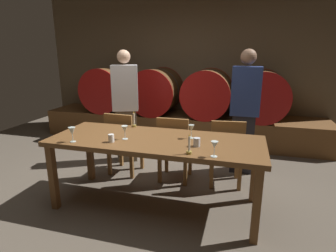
{
  "coord_description": "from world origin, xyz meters",
  "views": [
    {
      "loc": [
        1.16,
        -2.77,
        1.66
      ],
      "look_at": [
        0.34,
        0.15,
        0.83
      ],
      "focal_mm": 29.09,
      "sensor_mm": 36.0,
      "label": 1
    }
  ],
  "objects": [
    {
      "name": "wine_glass_center_right",
      "position": [
        0.65,
        -0.05,
        0.88
      ],
      "size": [
        0.06,
        0.06,
        0.15
      ],
      "color": "silver",
      "rests_on": "dining_table"
    },
    {
      "name": "chair_right",
      "position": [
        1.0,
        0.48,
        0.49
      ],
      "size": [
        0.45,
        0.45,
        0.88
      ],
      "rotation": [
        0.0,
        0.0,
        3.28
      ],
      "color": "brown",
      "rests_on": "ground"
    },
    {
      "name": "candle_left",
      "position": [
        -0.11,
        0.2,
        0.83
      ],
      "size": [
        0.05,
        0.05,
        0.19
      ],
      "color": "olive",
      "rests_on": "dining_table"
    },
    {
      "name": "wine_barrel_center_right",
      "position": [
        0.52,
        2.23,
        0.93
      ],
      "size": [
        0.87,
        0.91,
        0.87
      ],
      "color": "brown",
      "rests_on": "barrel_shelf"
    },
    {
      "name": "guest_right",
      "position": [
        1.18,
        1.01,
        0.87
      ],
      "size": [
        0.38,
        0.24,
        1.7
      ],
      "rotation": [
        0.0,
        0.0,
        3.14
      ],
      "color": "black",
      "rests_on": "ground"
    },
    {
      "name": "wine_barrel_far_right",
      "position": [
        1.46,
        2.23,
        0.93
      ],
      "size": [
        0.87,
        0.91,
        0.87
      ],
      "color": "brown",
      "rests_on": "barrel_shelf"
    },
    {
      "name": "dining_table",
      "position": [
        0.29,
        -0.17,
        0.7
      ],
      "size": [
        2.24,
        0.86,
        0.78
      ],
      "color": "brown",
      "rests_on": "ground"
    },
    {
      "name": "barrel_shelf",
      "position": [
        0.0,
        2.23,
        0.25
      ],
      "size": [
        5.35,
        0.9,
        0.5
      ],
      "primitive_type": "cube",
      "color": "brown",
      "rests_on": "ground"
    },
    {
      "name": "chair_center",
      "position": [
        0.34,
        0.44,
        0.49
      ],
      "size": [
        0.4,
        0.4,
        0.88
      ],
      "rotation": [
        0.0,
        0.0,
        3.15
      ],
      "color": "brown",
      "rests_on": "ground"
    },
    {
      "name": "cup_right",
      "position": [
        0.75,
        -0.29,
        0.82
      ],
      "size": [
        0.07,
        0.07,
        0.09
      ],
      "primitive_type": "cylinder",
      "color": "silver",
      "rests_on": "dining_table"
    },
    {
      "name": "candle_right",
      "position": [
        0.72,
        -0.51,
        0.83
      ],
      "size": [
        0.05,
        0.05,
        0.19
      ],
      "color": "olive",
      "rests_on": "dining_table"
    },
    {
      "name": "wine_glass_center_left",
      "position": [
        -0.01,
        -0.27,
        0.88
      ],
      "size": [
        0.07,
        0.07,
        0.14
      ],
      "color": "silver",
      "rests_on": "dining_table"
    },
    {
      "name": "wine_barrel_center_left",
      "position": [
        -0.47,
        2.23,
        0.93
      ],
      "size": [
        0.87,
        0.91,
        0.87
      ],
      "color": "#513319",
      "rests_on": "barrel_shelf"
    },
    {
      "name": "wine_barrel_far_left",
      "position": [
        -1.48,
        2.23,
        0.93
      ],
      "size": [
        0.87,
        0.91,
        0.87
      ],
      "color": "brown",
      "rests_on": "barrel_shelf"
    },
    {
      "name": "chair_left",
      "position": [
        -0.39,
        0.47,
        0.49
      ],
      "size": [
        0.42,
        0.42,
        0.88
      ],
      "rotation": [
        0.0,
        0.0,
        3.09
      ],
      "color": "brown",
      "rests_on": "ground"
    },
    {
      "name": "back_wall",
      "position": [
        0.0,
        2.78,
        1.48
      ],
      "size": [
        5.95,
        0.24,
        2.95
      ],
      "primitive_type": "cube",
      "color": "brown",
      "rests_on": "ground"
    },
    {
      "name": "guest_left",
      "position": [
        -0.56,
        0.96,
        0.87
      ],
      "size": [
        0.44,
        0.36,
        1.69
      ],
      "rotation": [
        0.0,
        0.0,
        3.52
      ],
      "color": "brown",
      "rests_on": "ground"
    },
    {
      "name": "ground_plane",
      "position": [
        0.0,
        0.0,
        0.0
      ],
      "size": [
        7.73,
        7.73,
        0.0
      ],
      "primitive_type": "plane",
      "color": "brown"
    },
    {
      "name": "cup_left",
      "position": [
        -0.1,
        -0.4,
        0.82
      ],
      "size": [
        0.06,
        0.06,
        0.08
      ],
      "primitive_type": "cylinder",
      "color": "white",
      "rests_on": "dining_table"
    },
    {
      "name": "wine_glass_far_right",
      "position": [
        0.95,
        -0.52,
        0.88
      ],
      "size": [
        0.07,
        0.07,
        0.14
      ],
      "color": "silver",
      "rests_on": "dining_table"
    },
    {
      "name": "wine_glass_far_left",
      "position": [
        -0.49,
        -0.5,
        0.88
      ],
      "size": [
        0.07,
        0.07,
        0.15
      ],
      "color": "silver",
      "rests_on": "dining_table"
    }
  ]
}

